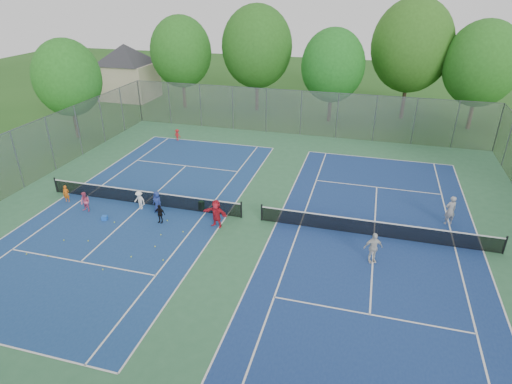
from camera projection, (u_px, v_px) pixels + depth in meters
ground at (251, 219)px, 25.09m from camera, size 120.00×120.00×0.00m
court_pad at (251, 219)px, 25.08m from camera, size 32.00×32.00×0.01m
court_left at (144, 204)px, 26.76m from camera, size 10.97×23.77×0.01m
court_right at (374, 236)px, 23.40m from camera, size 10.97×23.77×0.01m
net_left at (143, 198)px, 26.56m from camera, size 12.87×0.10×0.91m
net_right at (375, 229)px, 23.21m from camera, size 12.87×0.10×0.91m
fence_north at (301, 113)px, 38.03m from camera, size 32.00×0.10×4.00m
fence_west at (17, 160)px, 28.04m from camera, size 0.10×32.00×4.00m
house at (126, 62)px, 49.23m from camera, size 11.03×11.03×7.30m
tree_nw at (181, 52)px, 44.85m from camera, size 6.40×6.40×9.58m
tree_nl at (257, 47)px, 43.51m from camera, size 7.20×7.20×10.69m
tree_nc at (333, 66)px, 40.37m from camera, size 6.00×6.00×8.85m
tree_nr at (412, 46)px, 40.55m from camera, size 7.60×7.60×11.42m
tree_ne at (482, 64)px, 37.86m from camera, size 6.60×6.60×9.77m
tree_side_w at (67, 78)px, 35.96m from camera, size 5.60×5.60×8.47m
ball_crate at (105, 218)px, 24.95m from camera, size 0.37×0.37×0.26m
ball_hopper at (202, 205)px, 26.03m from camera, size 0.36×0.36×0.55m
student_a at (66, 194)px, 26.84m from camera, size 0.44×0.33×1.10m
student_b at (85, 202)px, 25.66m from camera, size 0.68×0.57×1.27m
student_c at (140, 200)px, 25.96m from camera, size 0.84×0.58×1.19m
student_d at (160, 214)px, 24.47m from camera, size 0.70×0.34×1.16m
student_e at (157, 202)px, 25.64m from camera, size 0.76×0.63×1.33m
student_f at (216, 213)px, 24.00m from camera, size 1.61×0.79×1.66m
child_far_baseline at (177, 135)px, 37.30m from camera, size 0.73×0.54×1.01m
instructor at (450, 210)px, 24.19m from camera, size 0.76×0.65×1.78m
teen_court_b at (373, 248)px, 20.93m from camera, size 1.04×0.73×1.64m
tennis_ball_0 at (183, 232)px, 23.73m from camera, size 0.07×0.07×0.07m
tennis_ball_1 at (103, 270)px, 20.63m from camera, size 0.07×0.07×0.07m
tennis_ball_2 at (88, 241)px, 22.90m from camera, size 0.07×0.07×0.07m
tennis_ball_3 at (131, 257)px, 21.57m from camera, size 0.07×0.07×0.07m
tennis_ball_4 at (155, 247)px, 22.41m from camera, size 0.07×0.07×0.07m
tennis_ball_5 at (64, 240)px, 22.95m from camera, size 0.07×0.07×0.07m
tennis_ball_6 at (48, 256)px, 21.64m from camera, size 0.07×0.07×0.07m
tennis_ball_7 at (163, 260)px, 21.32m from camera, size 0.07×0.07×0.07m
tennis_ball_8 at (161, 235)px, 23.45m from camera, size 0.07×0.07×0.07m
tennis_ball_9 at (167, 221)px, 24.84m from camera, size 0.07×0.07×0.07m
tennis_ball_10 at (114, 223)px, 24.66m from camera, size 0.07×0.07×0.07m
tennis_ball_11 at (27, 254)px, 21.79m from camera, size 0.07×0.07×0.07m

